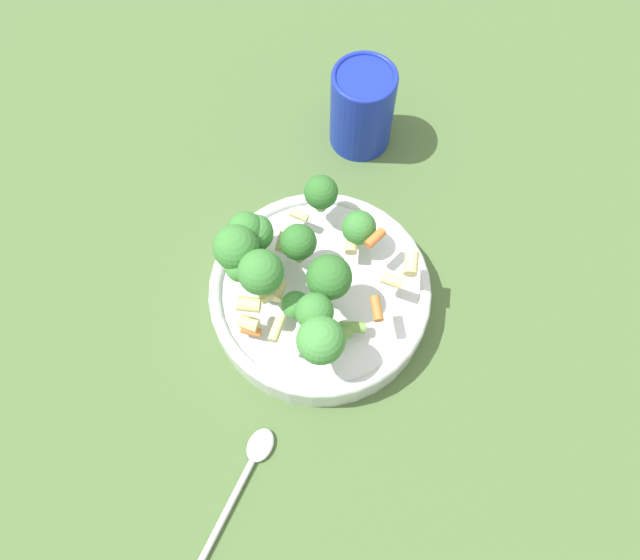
% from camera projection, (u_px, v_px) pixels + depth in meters
% --- Properties ---
extents(ground_plane, '(3.00, 3.00, 0.00)m').
position_uv_depth(ground_plane, '(320.00, 302.00, 0.71)').
color(ground_plane, '#4C6B38').
extents(bowl, '(0.24, 0.24, 0.05)m').
position_uv_depth(bowl, '(320.00, 294.00, 0.69)').
color(bowl, silver).
rests_on(bowl, ground_plane).
extents(pasta_salad, '(0.19, 0.18, 0.09)m').
position_uv_depth(pasta_salad, '(288.00, 265.00, 0.62)').
color(pasta_salad, '#8CB766').
rests_on(pasta_salad, bowl).
extents(cup, '(0.08, 0.08, 0.11)m').
position_uv_depth(cup, '(362.00, 108.00, 0.75)').
color(cup, '#192DAD').
rests_on(cup, ground_plane).
extents(spoon, '(0.05, 0.17, 0.01)m').
position_uv_depth(spoon, '(244.00, 478.00, 0.63)').
color(spoon, silver).
rests_on(spoon, ground_plane).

